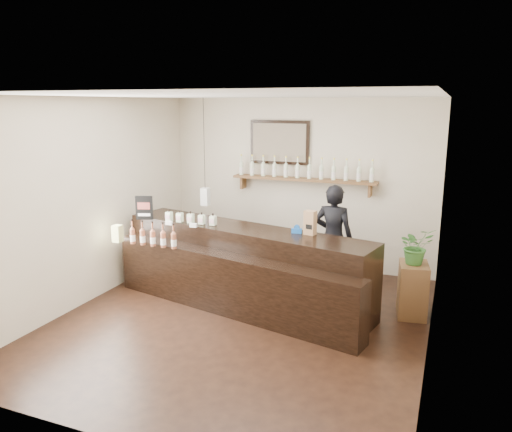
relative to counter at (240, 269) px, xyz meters
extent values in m
plane|color=black|center=(0.24, -0.56, -0.49)|extent=(5.00, 5.00, 0.00)
plane|color=beige|center=(0.24, 1.94, 0.91)|extent=(4.50, 0.00, 4.50)
plane|color=beige|center=(0.24, -3.06, 0.91)|extent=(4.50, 0.00, 4.50)
plane|color=beige|center=(-2.01, -0.56, 0.91)|extent=(0.00, 5.00, 5.00)
plane|color=beige|center=(2.49, -0.56, 0.91)|extent=(0.00, 5.00, 5.00)
plane|color=white|center=(0.24, -0.56, 2.31)|extent=(5.00, 5.00, 0.00)
cube|color=brown|center=(0.34, 1.81, 1.01)|extent=(2.40, 0.25, 0.04)
cube|color=brown|center=(-0.74, 1.84, 0.89)|extent=(0.04, 0.20, 0.20)
cube|color=brown|center=(1.42, 1.84, 0.89)|extent=(0.04, 0.20, 0.20)
cube|color=black|center=(-0.11, 1.91, 1.59)|extent=(1.02, 0.04, 0.72)
cube|color=#3F3528|center=(-0.11, 1.88, 1.59)|extent=(0.92, 0.01, 0.62)
cube|color=white|center=(-1.06, 1.04, 0.76)|extent=(0.12, 0.12, 0.28)
cylinder|color=black|center=(-1.06, 1.04, 1.60)|extent=(0.01, 0.01, 1.41)
cylinder|color=silver|center=(-0.76, 1.81, 1.13)|extent=(0.07, 0.07, 0.20)
cone|color=silver|center=(-0.76, 1.81, 1.26)|extent=(0.07, 0.07, 0.05)
cylinder|color=silver|center=(-0.76, 1.81, 1.32)|extent=(0.02, 0.02, 0.07)
cylinder|color=yellow|center=(-0.76, 1.81, 1.37)|extent=(0.03, 0.03, 0.02)
cylinder|color=white|center=(-0.76, 1.81, 1.11)|extent=(0.07, 0.07, 0.09)
cylinder|color=silver|center=(-0.56, 1.81, 1.13)|extent=(0.07, 0.07, 0.20)
cone|color=silver|center=(-0.56, 1.81, 1.26)|extent=(0.07, 0.07, 0.05)
cylinder|color=silver|center=(-0.56, 1.81, 1.32)|extent=(0.02, 0.02, 0.07)
cylinder|color=yellow|center=(-0.56, 1.81, 1.37)|extent=(0.03, 0.03, 0.02)
cylinder|color=white|center=(-0.56, 1.81, 1.11)|extent=(0.07, 0.07, 0.09)
cylinder|color=silver|center=(-0.36, 1.81, 1.13)|extent=(0.07, 0.07, 0.20)
cone|color=silver|center=(-0.36, 1.81, 1.26)|extent=(0.07, 0.07, 0.05)
cylinder|color=silver|center=(-0.36, 1.81, 1.32)|extent=(0.02, 0.02, 0.07)
cylinder|color=yellow|center=(-0.36, 1.81, 1.37)|extent=(0.03, 0.03, 0.02)
cylinder|color=white|center=(-0.36, 1.81, 1.11)|extent=(0.07, 0.07, 0.09)
cylinder|color=silver|center=(-0.16, 1.81, 1.13)|extent=(0.07, 0.07, 0.20)
cone|color=silver|center=(-0.16, 1.81, 1.26)|extent=(0.07, 0.07, 0.05)
cylinder|color=silver|center=(-0.16, 1.81, 1.32)|extent=(0.02, 0.02, 0.07)
cylinder|color=yellow|center=(-0.16, 1.81, 1.37)|extent=(0.03, 0.03, 0.02)
cylinder|color=white|center=(-0.16, 1.81, 1.11)|extent=(0.07, 0.07, 0.09)
cylinder|color=silver|center=(0.04, 1.81, 1.13)|extent=(0.07, 0.07, 0.20)
cone|color=silver|center=(0.04, 1.81, 1.26)|extent=(0.07, 0.07, 0.05)
cylinder|color=silver|center=(0.04, 1.81, 1.32)|extent=(0.02, 0.02, 0.07)
cylinder|color=yellow|center=(0.04, 1.81, 1.37)|extent=(0.03, 0.03, 0.02)
cylinder|color=white|center=(0.04, 1.81, 1.11)|extent=(0.07, 0.07, 0.09)
cylinder|color=silver|center=(0.24, 1.81, 1.13)|extent=(0.07, 0.07, 0.20)
cone|color=silver|center=(0.24, 1.81, 1.26)|extent=(0.07, 0.07, 0.05)
cylinder|color=silver|center=(0.24, 1.81, 1.32)|extent=(0.02, 0.02, 0.07)
cylinder|color=yellow|center=(0.24, 1.81, 1.37)|extent=(0.03, 0.03, 0.02)
cylinder|color=white|center=(0.24, 1.81, 1.11)|extent=(0.07, 0.07, 0.09)
cylinder|color=silver|center=(0.44, 1.81, 1.13)|extent=(0.07, 0.07, 0.20)
cone|color=silver|center=(0.44, 1.81, 1.26)|extent=(0.07, 0.07, 0.05)
cylinder|color=silver|center=(0.44, 1.81, 1.32)|extent=(0.02, 0.02, 0.07)
cylinder|color=yellow|center=(0.44, 1.81, 1.37)|extent=(0.03, 0.03, 0.02)
cylinder|color=white|center=(0.44, 1.81, 1.11)|extent=(0.07, 0.07, 0.09)
cylinder|color=silver|center=(0.64, 1.81, 1.13)|extent=(0.07, 0.07, 0.20)
cone|color=silver|center=(0.64, 1.81, 1.26)|extent=(0.07, 0.07, 0.05)
cylinder|color=silver|center=(0.64, 1.81, 1.32)|extent=(0.02, 0.02, 0.07)
cylinder|color=yellow|center=(0.64, 1.81, 1.37)|extent=(0.03, 0.03, 0.02)
cylinder|color=white|center=(0.64, 1.81, 1.11)|extent=(0.07, 0.07, 0.09)
cylinder|color=silver|center=(0.84, 1.81, 1.13)|extent=(0.07, 0.07, 0.20)
cone|color=silver|center=(0.84, 1.81, 1.26)|extent=(0.07, 0.07, 0.05)
cylinder|color=silver|center=(0.84, 1.81, 1.32)|extent=(0.02, 0.02, 0.07)
cylinder|color=yellow|center=(0.84, 1.81, 1.37)|extent=(0.03, 0.03, 0.02)
cylinder|color=white|center=(0.84, 1.81, 1.11)|extent=(0.07, 0.07, 0.09)
cylinder|color=silver|center=(1.04, 1.81, 1.13)|extent=(0.07, 0.07, 0.20)
cone|color=silver|center=(1.04, 1.81, 1.26)|extent=(0.07, 0.07, 0.05)
cylinder|color=silver|center=(1.04, 1.81, 1.32)|extent=(0.02, 0.02, 0.07)
cylinder|color=yellow|center=(1.04, 1.81, 1.37)|extent=(0.03, 0.03, 0.02)
cylinder|color=white|center=(1.04, 1.81, 1.11)|extent=(0.07, 0.07, 0.09)
cylinder|color=silver|center=(1.24, 1.81, 1.13)|extent=(0.07, 0.07, 0.20)
cone|color=silver|center=(1.24, 1.81, 1.26)|extent=(0.07, 0.07, 0.05)
cylinder|color=silver|center=(1.24, 1.81, 1.32)|extent=(0.02, 0.02, 0.07)
cylinder|color=yellow|center=(1.24, 1.81, 1.37)|extent=(0.03, 0.03, 0.02)
cylinder|color=white|center=(1.24, 1.81, 1.11)|extent=(0.07, 0.07, 0.09)
cylinder|color=silver|center=(1.44, 1.81, 1.13)|extent=(0.07, 0.07, 0.20)
cone|color=silver|center=(1.44, 1.81, 1.26)|extent=(0.07, 0.07, 0.05)
cylinder|color=silver|center=(1.44, 1.81, 1.32)|extent=(0.02, 0.02, 0.07)
cylinder|color=yellow|center=(1.44, 1.81, 1.37)|extent=(0.03, 0.03, 0.02)
cylinder|color=white|center=(1.44, 1.81, 1.11)|extent=(0.07, 0.07, 0.09)
cube|color=black|center=(0.01, 0.14, 0.03)|extent=(3.80, 1.47, 1.05)
cube|color=black|center=(0.01, -0.36, -0.09)|extent=(3.73, 1.14, 0.79)
cube|color=white|center=(-1.04, -0.10, 0.58)|extent=(0.10, 0.04, 0.05)
cube|color=white|center=(-0.66, -0.10, 0.58)|extent=(0.10, 0.04, 0.05)
cube|color=#DCE189|center=(-1.73, -0.36, 0.36)|extent=(0.12, 0.12, 0.12)
cube|color=#DCE189|center=(-1.73, -0.36, 0.48)|extent=(0.12, 0.12, 0.12)
cube|color=silver|center=(-1.15, 0.08, 0.63)|extent=(0.08, 0.08, 0.13)
cube|color=beige|center=(-1.15, 0.03, 0.63)|extent=(0.07, 0.00, 0.06)
cylinder|color=black|center=(-1.15, 0.08, 0.71)|extent=(0.02, 0.02, 0.03)
cube|color=silver|center=(-0.97, 0.08, 0.63)|extent=(0.08, 0.08, 0.13)
cube|color=beige|center=(-0.97, 0.03, 0.63)|extent=(0.07, 0.00, 0.06)
cylinder|color=black|center=(-0.97, 0.08, 0.71)|extent=(0.02, 0.02, 0.03)
cube|color=silver|center=(-0.80, 0.08, 0.63)|extent=(0.08, 0.08, 0.13)
cube|color=beige|center=(-0.80, 0.03, 0.63)|extent=(0.07, 0.00, 0.06)
cylinder|color=black|center=(-0.80, 0.08, 0.71)|extent=(0.02, 0.02, 0.03)
cube|color=silver|center=(-0.62, 0.08, 0.63)|extent=(0.08, 0.08, 0.13)
cube|color=beige|center=(-0.62, 0.03, 0.63)|extent=(0.07, 0.00, 0.06)
cylinder|color=black|center=(-0.62, 0.08, 0.71)|extent=(0.02, 0.02, 0.03)
cube|color=silver|center=(-0.45, 0.08, 0.63)|extent=(0.08, 0.08, 0.13)
cube|color=beige|center=(-0.45, 0.03, 0.63)|extent=(0.07, 0.00, 0.06)
cylinder|color=black|center=(-0.45, 0.08, 0.71)|extent=(0.02, 0.02, 0.03)
cylinder|color=brown|center=(-1.48, -0.36, 0.40)|extent=(0.07, 0.07, 0.20)
cone|color=brown|center=(-1.48, -0.36, 0.53)|extent=(0.07, 0.07, 0.05)
cylinder|color=brown|center=(-1.48, -0.36, 0.59)|extent=(0.02, 0.02, 0.07)
cylinder|color=black|center=(-1.48, -0.36, 0.64)|extent=(0.03, 0.03, 0.02)
cylinder|color=white|center=(-1.48, -0.36, 0.38)|extent=(0.07, 0.07, 0.09)
cylinder|color=brown|center=(-1.32, -0.36, 0.40)|extent=(0.07, 0.07, 0.20)
cone|color=brown|center=(-1.32, -0.36, 0.53)|extent=(0.07, 0.07, 0.05)
cylinder|color=brown|center=(-1.32, -0.36, 0.59)|extent=(0.02, 0.02, 0.07)
cylinder|color=black|center=(-1.32, -0.36, 0.64)|extent=(0.03, 0.03, 0.02)
cylinder|color=white|center=(-1.32, -0.36, 0.38)|extent=(0.07, 0.07, 0.09)
cylinder|color=brown|center=(-1.15, -0.36, 0.40)|extent=(0.07, 0.07, 0.20)
cone|color=brown|center=(-1.15, -0.36, 0.53)|extent=(0.07, 0.07, 0.05)
cylinder|color=brown|center=(-1.15, -0.36, 0.59)|extent=(0.02, 0.02, 0.07)
cylinder|color=black|center=(-1.15, -0.36, 0.64)|extent=(0.03, 0.03, 0.02)
cylinder|color=white|center=(-1.15, -0.36, 0.38)|extent=(0.07, 0.07, 0.09)
cylinder|color=brown|center=(-0.99, -0.36, 0.40)|extent=(0.07, 0.07, 0.20)
cone|color=brown|center=(-0.99, -0.36, 0.53)|extent=(0.07, 0.07, 0.05)
cylinder|color=brown|center=(-0.99, -0.36, 0.59)|extent=(0.02, 0.02, 0.07)
cylinder|color=black|center=(-0.99, -0.36, 0.64)|extent=(0.03, 0.03, 0.02)
cylinder|color=white|center=(-0.99, -0.36, 0.38)|extent=(0.07, 0.07, 0.09)
cylinder|color=brown|center=(-0.82, -0.36, 0.40)|extent=(0.07, 0.07, 0.20)
cone|color=brown|center=(-0.82, -0.36, 0.53)|extent=(0.07, 0.07, 0.05)
cylinder|color=brown|center=(-0.82, -0.36, 0.59)|extent=(0.02, 0.02, 0.07)
cylinder|color=black|center=(-0.82, -0.36, 0.64)|extent=(0.03, 0.03, 0.02)
cylinder|color=white|center=(-0.82, -0.36, 0.38)|extent=(0.07, 0.07, 0.09)
cube|color=black|center=(-1.54, 0.04, 0.73)|extent=(0.25, 0.10, 0.35)
cube|color=brown|center=(-1.54, 0.03, 0.76)|extent=(0.17, 0.06, 0.10)
cube|color=white|center=(-1.54, 0.03, 0.63)|extent=(0.17, 0.06, 0.04)
cube|color=#9F724D|center=(0.94, 0.11, 0.71)|extent=(0.16, 0.14, 0.32)
cube|color=black|center=(0.94, 0.06, 0.67)|extent=(0.09, 0.02, 0.06)
cube|color=#1959B4|center=(0.76, 0.11, 0.59)|extent=(0.14, 0.07, 0.06)
cylinder|color=#1959B4|center=(0.76, 0.11, 0.63)|extent=(0.08, 0.04, 0.07)
cube|color=brown|center=(2.24, 0.44, -0.14)|extent=(0.42, 0.53, 0.71)
imported|color=#376E2C|center=(2.24, 0.44, 0.45)|extent=(0.56, 0.55, 0.47)
imported|color=black|center=(1.06, 0.99, 0.40)|extent=(0.68, 0.47, 1.79)
camera|label=1|loc=(2.60, -5.97, 2.22)|focal=35.00mm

